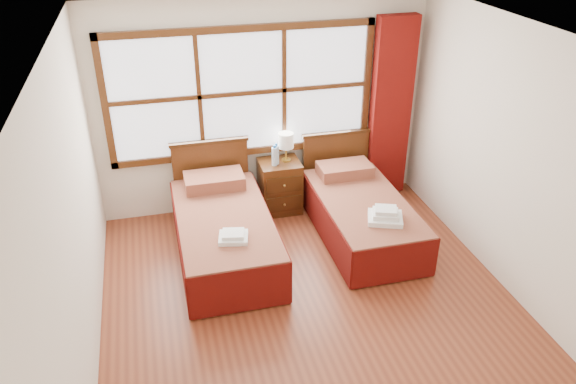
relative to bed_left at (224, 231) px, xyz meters
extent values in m
plane|color=brown|center=(0.69, -1.20, -0.30)|extent=(4.50, 4.50, 0.00)
plane|color=white|center=(0.69, -1.20, 2.30)|extent=(4.50, 4.50, 0.00)
plane|color=silver|center=(0.69, 1.05, 1.00)|extent=(4.00, 0.00, 4.00)
plane|color=silver|center=(-1.31, -1.20, 1.00)|extent=(0.00, 4.50, 4.50)
plane|color=silver|center=(2.69, -1.20, 1.00)|extent=(0.00, 4.50, 4.50)
cube|color=white|center=(0.44, 1.02, 1.20)|extent=(3.00, 0.02, 1.40)
cube|color=#4B2710|center=(0.44, 1.00, 0.46)|extent=(3.16, 0.06, 0.08)
cube|color=#4B2710|center=(0.44, 1.00, 1.94)|extent=(3.16, 0.06, 0.08)
cube|color=#4B2710|center=(-1.10, 1.00, 1.20)|extent=(0.08, 0.06, 1.56)
cube|color=#4B2710|center=(1.98, 1.00, 1.20)|extent=(0.08, 0.06, 1.56)
cube|color=#4B2710|center=(-0.06, 1.00, 1.20)|extent=(0.05, 0.05, 1.40)
cube|color=#4B2710|center=(0.94, 1.00, 1.20)|extent=(0.05, 0.05, 1.40)
cube|color=#4B2710|center=(0.44, 1.00, 1.20)|extent=(3.00, 0.05, 0.05)
cube|color=maroon|center=(2.29, 0.91, 0.87)|extent=(0.50, 0.16, 2.30)
cube|color=#3B1F0C|center=(0.00, -0.07, -0.16)|extent=(0.87, 1.75, 0.28)
cube|color=#5E0E0D|center=(0.00, -0.07, 0.10)|extent=(0.98, 1.94, 0.24)
cube|color=#5A0E09|center=(-0.49, -0.07, -0.04)|extent=(0.03, 1.94, 0.48)
cube|color=#5A0E09|center=(0.49, -0.07, -0.04)|extent=(0.03, 1.94, 0.48)
cube|color=#5A0E09|center=(0.00, -1.03, -0.04)|extent=(0.98, 0.03, 0.48)
cube|color=#5E0E0D|center=(0.00, 0.63, 0.30)|extent=(0.68, 0.40, 0.15)
cube|color=#4B2710|center=(0.00, 0.94, 0.18)|extent=(0.91, 0.06, 0.95)
cube|color=#3B1F0C|center=(0.00, 0.94, 0.66)|extent=(0.95, 0.08, 0.04)
cube|color=#3B1F0C|center=(1.60, -0.07, -0.16)|extent=(0.82, 1.65, 0.27)
cube|color=#5E0E0D|center=(1.60, -0.07, 0.08)|extent=(0.92, 1.82, 0.22)
cube|color=#5A0E09|center=(1.14, -0.07, -0.05)|extent=(0.03, 1.82, 0.46)
cube|color=#5A0E09|center=(2.06, -0.07, -0.05)|extent=(0.03, 1.82, 0.46)
cube|color=#5A0E09|center=(1.60, -0.98, -0.05)|extent=(0.92, 0.03, 0.46)
cube|color=#5E0E0D|center=(1.60, 0.59, 0.26)|extent=(0.64, 0.38, 0.14)
cube|color=#4B2710|center=(1.60, 0.94, 0.15)|extent=(0.86, 0.06, 0.89)
cube|color=#3B1F0C|center=(1.60, 0.94, 0.60)|extent=(0.89, 0.08, 0.04)
cube|color=#4B2710|center=(0.83, 0.80, 0.03)|extent=(0.49, 0.44, 0.66)
cube|color=#3B1F0C|center=(0.83, 0.57, -0.10)|extent=(0.44, 0.02, 0.20)
cube|color=#3B1F0C|center=(0.83, 0.57, 0.16)|extent=(0.44, 0.02, 0.20)
sphere|color=olive|center=(0.83, 0.55, -0.10)|extent=(0.03, 0.03, 0.03)
sphere|color=olive|center=(0.83, 0.55, 0.16)|extent=(0.03, 0.03, 0.03)
cube|color=white|center=(0.03, -0.54, 0.25)|extent=(0.33, 0.30, 0.04)
cube|color=white|center=(0.03, -0.54, 0.29)|extent=(0.25, 0.23, 0.04)
cube|color=white|center=(1.66, -0.53, 0.22)|extent=(0.45, 0.42, 0.06)
cube|color=white|center=(1.66, -0.53, 0.27)|extent=(0.33, 0.32, 0.05)
cube|color=white|center=(1.66, -0.53, 0.32)|extent=(0.28, 0.26, 0.04)
cylinder|color=#B6953A|center=(0.91, 0.83, 0.37)|extent=(0.11, 0.11, 0.02)
cylinder|color=#B6953A|center=(0.91, 0.83, 0.46)|extent=(0.02, 0.02, 0.15)
cylinder|color=silver|center=(0.91, 0.83, 0.63)|extent=(0.19, 0.19, 0.19)
cylinder|color=silver|center=(0.78, 0.77, 0.48)|extent=(0.07, 0.07, 0.23)
cylinder|color=#175AAD|center=(0.78, 0.77, 0.61)|extent=(0.03, 0.03, 0.03)
cylinder|color=silver|center=(0.75, 0.74, 0.47)|extent=(0.07, 0.07, 0.23)
cylinder|color=#175AAD|center=(0.75, 0.74, 0.60)|extent=(0.03, 0.03, 0.03)
camera|label=1|loc=(-0.61, -5.20, 3.33)|focal=35.00mm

